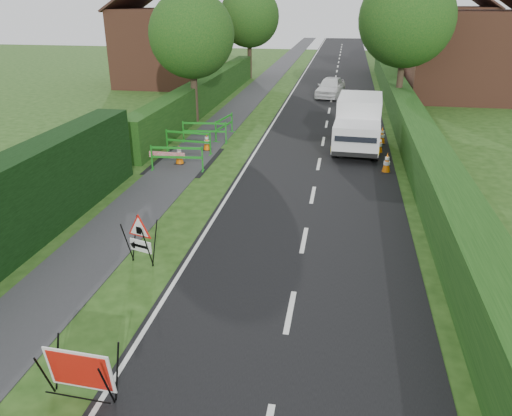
{
  "coord_description": "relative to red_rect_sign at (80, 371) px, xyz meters",
  "views": [
    {
      "loc": [
        3.34,
        -8.01,
        6.27
      ],
      "look_at": [
        1.19,
        4.19,
        1.02
      ],
      "focal_mm": 35.0,
      "sensor_mm": 36.0,
      "label": 1
    }
  ],
  "objects": [
    {
      "name": "traffic_cone_3",
      "position": [
        -2.43,
        12.66,
        -0.18
      ],
      "size": [
        0.38,
        0.38,
        0.79
      ],
      "color": "black",
      "rests_on": "ground"
    },
    {
      "name": "ped_barrier_2",
      "position": [
        -2.27,
        15.96,
        0.06
      ],
      "size": [
        2.08,
        0.53,
        1.0
      ],
      "rotation": [
        0.0,
        0.0,
        0.09
      ],
      "color": "#17811A",
      "rests_on": "ground"
    },
    {
      "name": "house_west",
      "position": [
        -9.33,
        32.08,
        2.33
      ],
      "size": [
        7.5,
        7.4,
        7.88
      ],
      "color": "brown",
      "rests_on": "ground"
    },
    {
      "name": "house_east_a",
      "position": [
        11.67,
        30.08,
        2.33
      ],
      "size": [
        7.5,
        7.4,
        7.88
      ],
      "color": "brown",
      "rests_on": "ground"
    },
    {
      "name": "tree_ne",
      "position": [
        7.07,
        24.08,
        4.61
      ],
      "size": [
        5.2,
        5.2,
        7.79
      ],
      "color": "#2D2116",
      "rests_on": "ground"
    },
    {
      "name": "ped_barrier_1",
      "position": [
        -2.5,
        14.16,
        0.06
      ],
      "size": [
        2.08,
        0.52,
        1.0
      ],
      "rotation": [
        0.0,
        0.0,
        -0.08
      ],
      "color": "#17811A",
      "rests_on": "ground"
    },
    {
      "name": "ground",
      "position": [
        0.67,
        2.08,
        -0.57
      ],
      "size": [
        120.0,
        120.0,
        0.0
      ],
      "primitive_type": "plane",
      "color": "#1F4012",
      "rests_on": "ground"
    },
    {
      "name": "footpath",
      "position": [
        -2.33,
        37.08,
        -0.56
      ],
      "size": [
        2.0,
        90.0,
        0.02
      ],
      "primitive_type": "cube",
      "color": "#2D2D30",
      "rests_on": "ground"
    },
    {
      "name": "tree_fw",
      "position": [
        -3.93,
        36.08,
        4.26
      ],
      "size": [
        4.8,
        4.8,
        7.24
      ],
      "color": "#2D2116",
      "rests_on": "ground"
    },
    {
      "name": "tree_nw",
      "position": [
        -3.93,
        20.08,
        3.91
      ],
      "size": [
        4.4,
        4.4,
        6.7
      ],
      "color": "#2D2116",
      "rests_on": "ground"
    },
    {
      "name": "traffic_cone_2",
      "position": [
        5.84,
        17.21,
        -0.18
      ],
      "size": [
        0.38,
        0.38,
        0.79
      ],
      "color": "black",
      "rests_on": "ground"
    },
    {
      "name": "triangle_sign",
      "position": [
        -0.81,
        4.54,
        0.24
      ],
      "size": [
        0.99,
        0.99,
        1.16
      ],
      "rotation": [
        0.0,
        0.0,
        -0.29
      ],
      "color": "black",
      "rests_on": "ground"
    },
    {
      "name": "hatchback_car",
      "position": [
        3.03,
        28.73,
        0.09
      ],
      "size": [
        2.16,
        4.07,
        1.32
      ],
      "primitive_type": "imported",
      "rotation": [
        0.0,
        0.0,
        -0.16
      ],
      "color": "white",
      "rests_on": "ground"
    },
    {
      "name": "ped_barrier_0",
      "position": [
        -2.24,
        11.82,
        0.06
      ],
      "size": [
        2.08,
        0.54,
        1.0
      ],
      "rotation": [
        0.0,
        0.0,
        0.09
      ],
      "color": "#17811A",
      "rests_on": "ground"
    },
    {
      "name": "ped_barrier_3",
      "position": [
        -1.61,
        17.1,
        0.06
      ],
      "size": [
        0.68,
        2.09,
        1.0
      ],
      "rotation": [
        0.0,
        0.0,
        1.41
      ],
      "color": "#17811A",
      "rests_on": "ground"
    },
    {
      "name": "hedge_west_far",
      "position": [
        -4.33,
        24.08,
        -0.57
      ],
      "size": [
        1.0,
        24.0,
        1.8
      ],
      "primitive_type": "cube",
      "color": "#14380F",
      "rests_on": "ground"
    },
    {
      "name": "traffic_cone_4",
      "position": [
        -1.85,
        14.77,
        -0.18
      ],
      "size": [
        0.38,
        0.38,
        0.79
      ],
      "color": "black",
      "rests_on": "ground"
    },
    {
      "name": "works_van",
      "position": [
        4.69,
        16.27,
        0.6
      ],
      "size": [
        2.15,
        4.93,
        2.21
      ],
      "rotation": [
        0.0,
        0.0,
        -0.05
      ],
      "color": "silver",
      "rests_on": "ground"
    },
    {
      "name": "traffic_cone_1",
      "position": [
        5.64,
        15.66,
        -0.18
      ],
      "size": [
        0.38,
        0.38,
        0.79
      ],
      "color": "black",
      "rests_on": "ground"
    },
    {
      "name": "red_rect_sign",
      "position": [
        0.0,
        0.0,
        0.0
      ],
      "size": [
        1.2,
        0.75,
        0.99
      ],
      "rotation": [
        0.0,
        0.0,
        -0.05
      ],
      "color": "black",
      "rests_on": "ground"
    },
    {
      "name": "redwhite_plank",
      "position": [
        -2.83,
        12.35,
        -0.57
      ],
      "size": [
        1.5,
        0.08,
        0.25
      ],
      "primitive_type": "cube",
      "rotation": [
        0.0,
        0.0,
        -0.02
      ],
      "color": "red",
      "rests_on": "ground"
    },
    {
      "name": "road_surface",
      "position": [
        3.17,
        37.08,
        -0.56
      ],
      "size": [
        6.0,
        90.0,
        0.02
      ],
      "primitive_type": "cube",
      "color": "black",
      "rests_on": "ground"
    },
    {
      "name": "traffic_cone_0",
      "position": [
        5.79,
        13.04,
        -0.18
      ],
      "size": [
        0.38,
        0.38,
        0.79
      ],
      "color": "black",
      "rests_on": "ground"
    },
    {
      "name": "house_east_b",
      "position": [
        12.67,
        44.08,
        2.33
      ],
      "size": [
        7.5,
        7.4,
        7.88
      ],
      "color": "brown",
      "rests_on": "ground"
    },
    {
      "name": "hedge_east",
      "position": [
        7.17,
        18.08,
        -0.57
      ],
      "size": [
        1.2,
        50.0,
        1.5
      ],
      "primitive_type": "cube",
      "color": "#14380F",
      "rests_on": "ground"
    },
    {
      "name": "tree_fe",
      "position": [
        7.07,
        40.08,
        3.65
      ],
      "size": [
        4.2,
        4.2,
        6.33
      ],
      "color": "#2D2116",
      "rests_on": "ground"
    }
  ]
}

